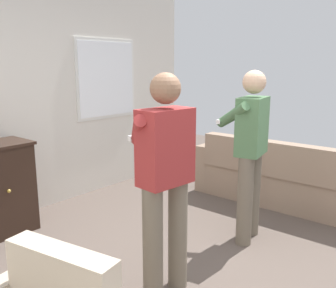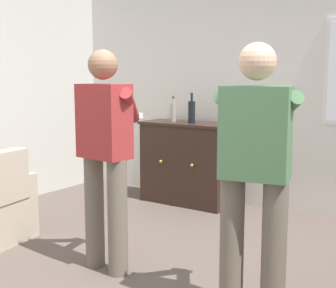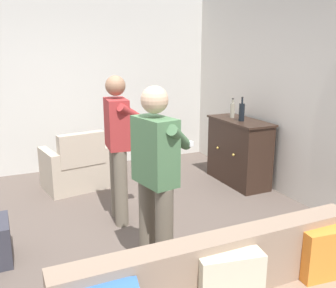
# 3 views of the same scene
# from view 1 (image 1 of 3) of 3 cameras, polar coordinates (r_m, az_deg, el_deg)

# --- Properties ---
(ground) EXTENTS (10.40, 10.40, 0.00)m
(ground) POSITION_cam_1_polar(r_m,az_deg,el_deg) (3.23, 8.44, -20.54)
(ground) COLOR brown
(wall_back_with_window) EXTENTS (5.20, 0.15, 2.80)m
(wall_back_with_window) POSITION_cam_1_polar(r_m,az_deg,el_deg) (4.69, -19.84, 7.37)
(wall_back_with_window) COLOR silver
(wall_back_with_window) RESTS_ON ground
(couch) EXTENTS (0.57, 2.42, 0.83)m
(couch) POSITION_cam_1_polar(r_m,az_deg,el_deg) (4.82, 17.60, -5.35)
(couch) COLOR gray
(couch) RESTS_ON ground
(person_standing_left) EXTENTS (0.55, 0.49, 1.68)m
(person_standing_left) POSITION_cam_1_polar(r_m,az_deg,el_deg) (2.73, -0.55, -4.88)
(person_standing_left) COLOR #6B6051
(person_standing_left) RESTS_ON ground
(person_standing_right) EXTENTS (0.55, 0.51, 1.68)m
(person_standing_right) POSITION_cam_1_polar(r_m,az_deg,el_deg) (3.70, 12.38, -0.63)
(person_standing_right) COLOR #6B6051
(person_standing_right) RESTS_ON ground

